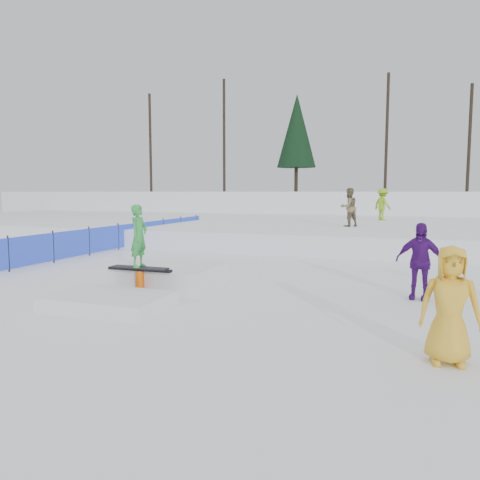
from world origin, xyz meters
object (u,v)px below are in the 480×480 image
(safety_fence, at_px, (118,237))
(spectator_yellow, at_px, (450,305))
(walker_olive, at_px, (349,207))
(walker_ygreen, at_px, (383,204))
(spectator_purple, at_px, (419,261))
(jib_rail_feature, at_px, (153,279))

(safety_fence, distance_m, spectator_yellow, 15.18)
(walker_olive, height_order, walker_ygreen, walker_ygreen)
(spectator_purple, height_order, spectator_yellow, spectator_purple)
(safety_fence, distance_m, walker_ygreen, 14.88)
(walker_ygreen, bearing_deg, walker_olive, 120.78)
(spectator_yellow, bearing_deg, walker_olive, 97.43)
(walker_ygreen, bearing_deg, spectator_purple, 138.90)
(walker_olive, distance_m, jib_rail_feature, 12.69)
(walker_ygreen, height_order, spectator_purple, walker_ygreen)
(safety_fence, xyz_separation_m, jib_rail_feature, (5.51, -6.70, -0.25))
(spectator_purple, distance_m, spectator_yellow, 4.08)
(walker_olive, bearing_deg, walker_ygreen, -146.17)
(safety_fence, relative_size, spectator_yellow, 9.57)
(spectator_yellow, bearing_deg, safety_fence, 136.94)
(spectator_purple, relative_size, spectator_yellow, 1.03)
(safety_fence, height_order, jib_rail_feature, jib_rail_feature)
(walker_ygreen, bearing_deg, safety_fence, 91.25)
(spectator_purple, relative_size, jib_rail_feature, 0.39)
(spectator_purple, xyz_separation_m, jib_rail_feature, (-6.03, -1.27, -0.56))
(walker_ygreen, relative_size, spectator_yellow, 1.07)
(spectator_yellow, distance_m, jib_rail_feature, 6.94)
(safety_fence, xyz_separation_m, walker_ygreen, (9.95, 11.00, 1.14))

